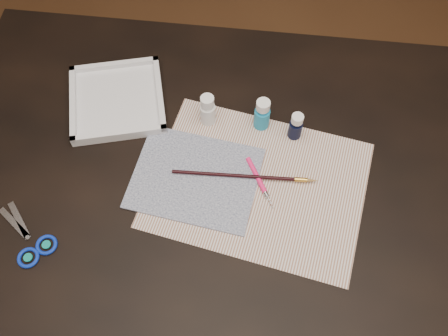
# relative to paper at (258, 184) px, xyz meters

# --- Properties ---
(ground) EXTENTS (3.50, 3.50, 0.02)m
(ground) POSITION_rel_paper_xyz_m (-0.08, 0.00, -0.76)
(ground) COLOR #422614
(ground) RESTS_ON ground
(table) EXTENTS (1.30, 0.90, 0.75)m
(table) POSITION_rel_paper_xyz_m (-0.08, 0.00, -0.38)
(table) COLOR black
(table) RESTS_ON ground
(paper) EXTENTS (0.51, 0.42, 0.00)m
(paper) POSITION_rel_paper_xyz_m (0.00, 0.00, 0.00)
(paper) COLOR silver
(paper) RESTS_ON table
(canvas) EXTENTS (0.30, 0.25, 0.00)m
(canvas) POSITION_rel_paper_xyz_m (-0.14, -0.00, 0.00)
(canvas) COLOR #121B40
(canvas) RESTS_ON paper
(paint_bottle_white) EXTENTS (0.04, 0.04, 0.09)m
(paint_bottle_white) POSITION_rel_paper_xyz_m (-0.13, 0.16, 0.04)
(paint_bottle_white) COLOR white
(paint_bottle_white) RESTS_ON table
(paint_bottle_cyan) EXTENTS (0.04, 0.04, 0.09)m
(paint_bottle_cyan) POSITION_rel_paper_xyz_m (-0.01, 0.16, 0.04)
(paint_bottle_cyan) COLOR #1B8DBC
(paint_bottle_cyan) RESTS_ON table
(paint_bottle_navy) EXTENTS (0.04, 0.04, 0.08)m
(paint_bottle_navy) POSITION_rel_paper_xyz_m (0.07, 0.14, 0.04)
(paint_bottle_navy) COLOR black
(paint_bottle_navy) RESTS_ON table
(paintbrush) EXTENTS (0.32, 0.02, 0.01)m
(paintbrush) POSITION_rel_paper_xyz_m (-0.03, 0.01, 0.01)
(paintbrush) COLOR black
(paintbrush) RESTS_ON canvas
(craft_knife) EXTENTS (0.08, 0.12, 0.01)m
(craft_knife) POSITION_rel_paper_xyz_m (0.00, 0.00, 0.01)
(craft_knife) COLOR #FF1E6B
(craft_knife) RESTS_ON paper
(scissors) EXTENTS (0.19, 0.17, 0.01)m
(scissors) POSITION_rel_paper_xyz_m (-0.48, -0.17, 0.00)
(scissors) COLOR silver
(scissors) RESTS_ON table
(palette_tray) EXTENTS (0.27, 0.27, 0.03)m
(palette_tray) POSITION_rel_paper_xyz_m (-0.35, 0.18, 0.01)
(palette_tray) COLOR silver
(palette_tray) RESTS_ON table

